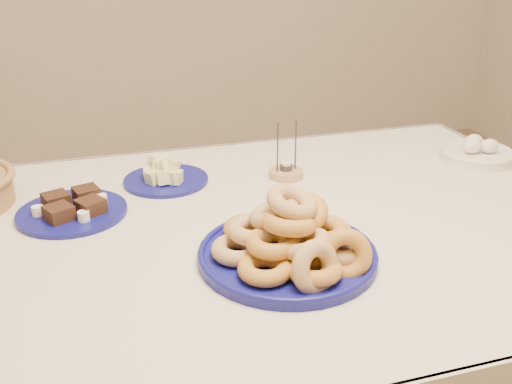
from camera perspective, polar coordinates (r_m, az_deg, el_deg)
dining_table at (r=1.34m, az=-0.63°, el=-7.28°), size 1.71×1.11×0.75m
donut_platter at (r=1.12m, az=3.47°, el=-5.06°), size 0.43×0.43×0.16m
melon_plate at (r=1.51m, az=-9.19°, el=1.76°), size 0.29×0.29×0.08m
brownie_plate at (r=1.39m, az=-17.87°, el=-1.64°), size 0.33×0.33×0.04m
candle_holder at (r=1.54m, az=3.03°, el=2.00°), size 0.10×0.10×0.15m
egg_bowl at (r=1.77m, az=21.21°, el=3.67°), size 0.21×0.21×0.07m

